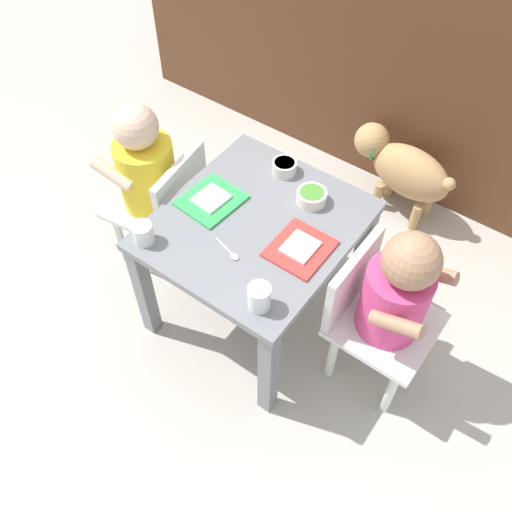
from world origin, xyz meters
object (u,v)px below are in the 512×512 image
(seated_child_right, at_px, (392,295))
(food_tray_right, at_px, (300,248))
(seated_child_left, at_px, (150,173))
(water_cup_left, at_px, (143,234))
(dog, at_px, (402,167))
(food_tray_left, at_px, (211,200))
(veggie_bowl_far, at_px, (312,196))
(water_cup_right, at_px, (259,298))
(spoon_by_left_tray, at_px, (229,251))
(dining_table, at_px, (256,240))
(cereal_bowl_right_side, at_px, (284,167))

(seated_child_right, relative_size, food_tray_right, 3.72)
(seated_child_left, bearing_deg, food_tray_right, -1.35)
(food_tray_right, height_order, water_cup_left, water_cup_left)
(seated_child_left, xyz_separation_m, seated_child_right, (0.86, 0.03, -0.00))
(dog, distance_m, food_tray_left, 0.84)
(veggie_bowl_far, bearing_deg, water_cup_right, -76.64)
(water_cup_left, bearing_deg, food_tray_right, 31.85)
(water_cup_left, xyz_separation_m, spoon_by_left_tray, (0.22, 0.11, -0.02))
(food_tray_right, height_order, veggie_bowl_far, veggie_bowl_far)
(water_cup_right, bearing_deg, dog, 91.37)
(dining_table, bearing_deg, water_cup_left, -131.48)
(seated_child_left, relative_size, seated_child_right, 1.02)
(dog, relative_size, water_cup_left, 7.01)
(food_tray_left, bearing_deg, seated_child_left, 177.08)
(seated_child_right, distance_m, dog, 0.77)
(food_tray_left, bearing_deg, water_cup_left, -103.15)
(veggie_bowl_far, relative_size, cereal_bowl_right_side, 1.16)
(seated_child_left, relative_size, food_tray_left, 3.48)
(water_cup_right, bearing_deg, seated_child_right, 45.94)
(dining_table, height_order, seated_child_left, seated_child_left)
(seated_child_left, bearing_deg, veggie_bowl_far, 17.45)
(food_tray_right, distance_m, cereal_bowl_right_side, 0.32)
(dining_table, xyz_separation_m, veggie_bowl_far, (0.08, 0.17, 0.10))
(food_tray_right, distance_m, water_cup_right, 0.22)
(dining_table, xyz_separation_m, food_tray_left, (-0.16, -0.01, 0.08))
(dining_table, bearing_deg, water_cup_right, -52.22)
(food_tray_right, xyz_separation_m, spoon_by_left_tray, (-0.15, -0.12, -0.00))
(dog, distance_m, veggie_bowl_far, 0.62)
(dog, bearing_deg, water_cup_left, -110.71)
(seated_child_left, bearing_deg, spoon_by_left_tray, -17.44)
(cereal_bowl_right_side, bearing_deg, veggie_bowl_far, -23.19)
(veggie_bowl_far, height_order, cereal_bowl_right_side, same)
(seated_child_right, distance_m, cereal_bowl_right_side, 0.53)
(food_tray_left, height_order, veggie_bowl_far, veggie_bowl_far)
(dining_table, height_order, seated_child_right, seated_child_right)
(seated_child_right, relative_size, dog, 1.46)
(water_cup_left, relative_size, water_cup_right, 0.84)
(dining_table, distance_m, cereal_bowl_right_side, 0.25)
(food_tray_left, bearing_deg, dog, 67.07)
(food_tray_right, relative_size, veggie_bowl_far, 1.92)
(cereal_bowl_right_side, bearing_deg, food_tray_left, -113.79)
(dog, relative_size, food_tray_left, 2.35)
(food_tray_left, bearing_deg, seated_child_right, 4.35)
(water_cup_left, bearing_deg, seated_child_left, 131.77)
(dog, height_order, water_cup_right, water_cup_right)
(seated_child_right, bearing_deg, spoon_by_left_tray, -158.47)
(dining_table, xyz_separation_m, dog, (0.15, 0.73, -0.16))
(food_tray_right, bearing_deg, seated_child_right, 9.36)
(seated_child_right, height_order, cereal_bowl_right_side, seated_child_right)
(veggie_bowl_far, height_order, spoon_by_left_tray, veggie_bowl_far)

